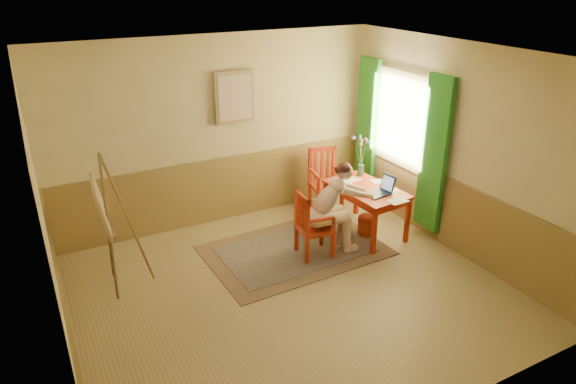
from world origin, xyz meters
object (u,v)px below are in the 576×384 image
chair_left (312,225)px  figure (332,205)px  laptop (381,190)px  table (366,193)px  easel (105,211)px  chair_back (325,181)px

chair_left → figure: figure is taller
chair_left → laptop: (1.09, -0.04, 0.30)m
table → chair_left: size_ratio=1.35×
table → laptop: bearing=-77.9°
chair_left → easel: easel is taller
table → figure: size_ratio=0.97×
figure → table: bearing=19.0°
laptop → table: bearing=102.1°
figure → easel: size_ratio=0.74×
table → chair_back: 0.96m
chair_left → chair_back: chair_back is taller
table → chair_back: bearing=96.8°
laptop → easel: 3.63m
table → easel: 3.56m
chair_back → easel: (-3.42, -0.67, 0.52)m
figure → laptop: bearing=-0.1°
chair_back → laptop: bearing=-82.1°
table → laptop: size_ratio=2.91×
table → figure: (-0.74, -0.26, 0.08)m
figure → easel: (-2.79, 0.53, 0.32)m
figure → easel: easel is taller
table → chair_back: chair_back is taller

